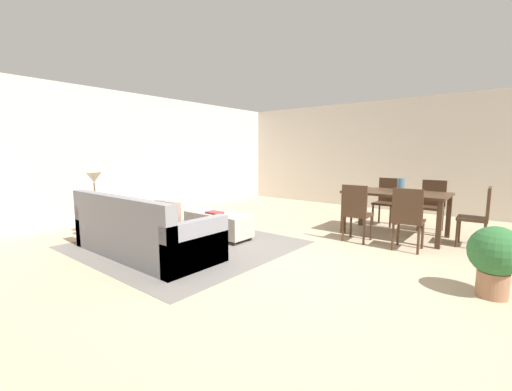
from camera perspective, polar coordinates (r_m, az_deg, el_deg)
ground_plane at (r=4.28m, az=5.77°, el=-11.89°), size 10.80×10.80×0.00m
wall_back at (r=8.67m, az=24.39°, el=6.39°), size 9.00×0.12×2.70m
wall_left at (r=7.74m, az=-21.08°, el=6.50°), size 0.12×11.00×2.70m
area_rug at (r=5.24m, az=-12.19°, el=-8.33°), size 3.00×2.80×0.01m
couch at (r=4.86m, az=-19.17°, el=-6.35°), size 2.29×0.96×0.86m
ottoman_table at (r=5.53m, az=-6.65°, el=-4.89°), size 1.20×0.47×0.42m
side_table at (r=6.10m, az=-26.20°, el=-2.37°), size 0.40×0.40×0.58m
table_lamp at (r=6.04m, az=-26.49°, el=2.62°), size 0.26×0.26×0.53m
dining_table at (r=6.04m, az=23.25°, el=-0.25°), size 1.61×0.95×0.76m
dining_chair_near_left at (r=5.41m, az=17.09°, el=-2.41°), size 0.41×0.41×0.92m
dining_chair_near_right at (r=5.17m, az=25.04°, el=-3.24°), size 0.42×0.42×0.92m
dining_chair_far_left at (r=6.94m, az=21.93°, el=-0.48°), size 0.42×0.42×0.92m
dining_chair_far_right at (r=6.76m, az=28.47°, el=-1.06°), size 0.41×0.41×0.92m
dining_chair_head_east at (r=5.90m, az=34.53°, el=-2.61°), size 0.41×0.41×0.92m
vase_centerpiece at (r=6.00m, az=23.99°, el=1.68°), size 0.12×0.12×0.24m
book_on_ottoman at (r=5.44m, az=-7.27°, el=-2.99°), size 0.26×0.20×0.03m
potted_plant at (r=4.00m, az=36.32°, el=-8.53°), size 0.49×0.49×0.71m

